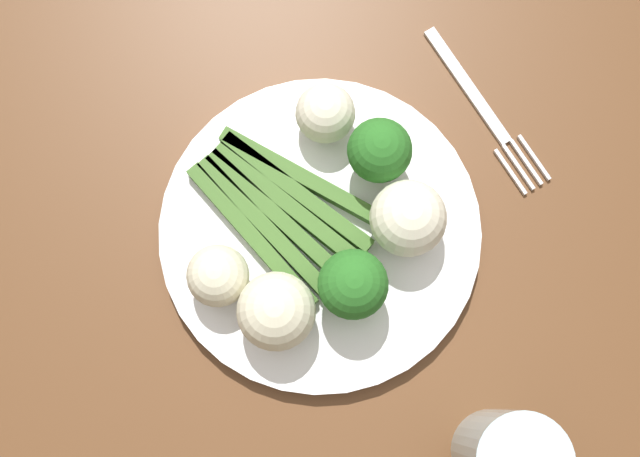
{
  "coord_description": "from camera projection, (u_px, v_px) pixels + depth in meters",
  "views": [
    {
      "loc": [
        0.06,
        0.17,
        1.38
      ],
      "look_at": [
        0.01,
        0.04,
        0.77
      ],
      "focal_mm": 44.31,
      "sensor_mm": 36.0,
      "label": 1
    }
  ],
  "objects": [
    {
      "name": "ground_plane",
      "position": [
        319.0,
        296.0,
        1.4
      ],
      "size": [
        6.0,
        6.0,
        0.02
      ],
      "primitive_type": "cube",
      "color": "#B7A88E"
    },
    {
      "name": "dining_table",
      "position": [
        318.0,
        209.0,
        0.76
      ],
      "size": [
        1.32,
        0.84,
        0.75
      ],
      "color": "brown",
      "rests_on": "ground_plane"
    },
    {
      "name": "plate",
      "position": [
        320.0,
        232.0,
        0.64
      ],
      "size": [
        0.26,
        0.26,
        0.01
      ],
      "primitive_type": "cylinder",
      "color": "white",
      "rests_on": "dining_table"
    },
    {
      "name": "asparagus_bundle",
      "position": [
        280.0,
        209.0,
        0.63
      ],
      "size": [
        0.14,
        0.16,
        0.01
      ],
      "rotation": [
        0.0,
        0.0,
        2.05
      ],
      "color": "#3D6626",
      "rests_on": "plate"
    },
    {
      "name": "broccoli_outer_edge",
      "position": [
        380.0,
        151.0,
        0.61
      ],
      "size": [
        0.05,
        0.05,
        0.06
      ],
      "color": "#568E33",
      "rests_on": "plate"
    },
    {
      "name": "broccoli_near_center",
      "position": [
        353.0,
        285.0,
        0.58
      ],
      "size": [
        0.05,
        0.05,
        0.07
      ],
      "color": "#568E33",
      "rests_on": "plate"
    },
    {
      "name": "cauliflower_front",
      "position": [
        408.0,
        218.0,
        0.6
      ],
      "size": [
        0.06,
        0.06,
        0.06
      ],
      "primitive_type": "sphere",
      "color": "silver",
      "rests_on": "plate"
    },
    {
      "name": "cauliflower_mid",
      "position": [
        276.0,
        311.0,
        0.59
      ],
      "size": [
        0.06,
        0.06,
        0.06
      ],
      "primitive_type": "sphere",
      "color": "beige",
      "rests_on": "plate"
    },
    {
      "name": "cauliflower_edge",
      "position": [
        325.0,
        113.0,
        0.63
      ],
      "size": [
        0.05,
        0.05,
        0.05
      ],
      "primitive_type": "sphere",
      "color": "silver",
      "rests_on": "plate"
    },
    {
      "name": "cauliflower_left",
      "position": [
        218.0,
        276.0,
        0.6
      ],
      "size": [
        0.05,
        0.05,
        0.05
      ],
      "primitive_type": "sphere",
      "color": "beige",
      "rests_on": "plate"
    },
    {
      "name": "fork",
      "position": [
        484.0,
        110.0,
        0.67
      ],
      "size": [
        0.05,
        0.17,
        0.0
      ],
      "rotation": [
        0.0,
        0.0,
        1.76
      ],
      "color": "silver",
      "rests_on": "dining_table"
    },
    {
      "name": "water_glass",
      "position": [
        508.0,
        456.0,
        0.56
      ],
      "size": [
        0.07,
        0.07,
        0.1
      ],
      "primitive_type": "cylinder",
      "color": "silver",
      "rests_on": "dining_table"
    }
  ]
}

